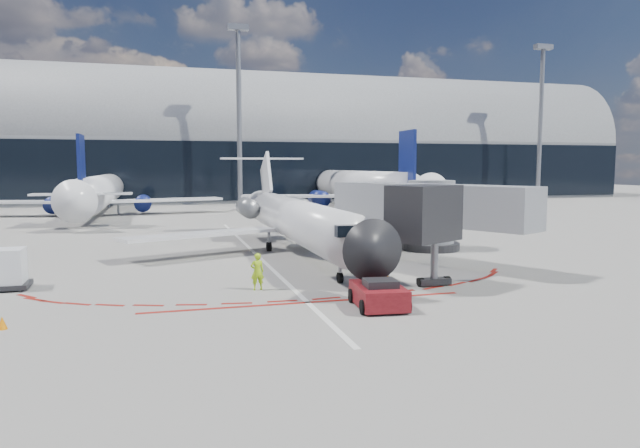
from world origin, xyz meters
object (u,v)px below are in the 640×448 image
object	(u,v)px
ramp_worker	(257,272)
pushback_tug	(379,295)
regional_jet	(294,218)
uld_container	(5,269)

from	to	relation	value
ramp_worker	pushback_tug	bearing A→B (deg)	129.66
regional_jet	pushback_tug	world-z (taller)	regional_jet
uld_container	pushback_tug	bearing A→B (deg)	-28.13
regional_jet	uld_container	size ratio (longest dim) A/B	13.39
regional_jet	pushback_tug	bearing A→B (deg)	-89.73
pushback_tug	uld_container	distance (m)	17.55
regional_jet	uld_container	bearing A→B (deg)	-154.81
regional_jet	ramp_worker	size ratio (longest dim) A/B	15.94
ramp_worker	regional_jet	bearing A→B (deg)	-114.72
regional_jet	uld_container	xyz separation A→B (m)	(-15.60, -7.34, -1.38)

